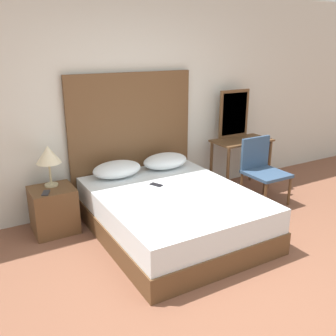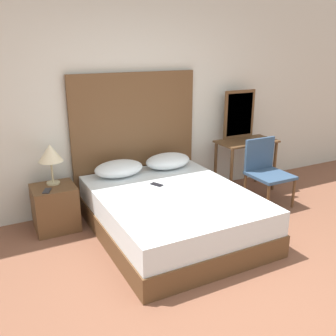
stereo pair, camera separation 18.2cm
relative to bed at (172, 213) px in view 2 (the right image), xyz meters
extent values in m
plane|color=brown|center=(-0.07, -1.28, -0.25)|extent=(16.00, 16.00, 0.00)
cube|color=silver|center=(-0.07, 1.10, 1.10)|extent=(10.00, 0.06, 2.70)
cube|color=brown|center=(0.00, 0.00, -0.13)|extent=(1.60, 2.00, 0.24)
cube|color=silver|center=(0.00, 0.00, 0.12)|extent=(1.57, 1.96, 0.26)
cube|color=brown|center=(0.00, 1.02, 0.61)|extent=(1.68, 0.05, 1.73)
ellipsoid|color=silver|center=(-0.34, 0.76, 0.35)|extent=(0.61, 0.39, 0.20)
ellipsoid|color=silver|center=(0.34, 0.76, 0.35)|extent=(0.61, 0.39, 0.20)
cube|color=black|center=(-0.06, 0.28, 0.26)|extent=(0.13, 0.17, 0.01)
cube|color=brown|center=(-1.14, 0.72, 0.01)|extent=(0.48, 0.44, 0.52)
cylinder|color=tan|center=(-1.12, 0.81, 0.28)|extent=(0.15, 0.15, 0.02)
cylinder|color=tan|center=(-1.12, 0.81, 0.42)|extent=(0.02, 0.02, 0.25)
cone|color=beige|center=(-1.12, 0.81, 0.65)|extent=(0.28, 0.28, 0.20)
cube|color=#232328|center=(-1.23, 0.61, 0.28)|extent=(0.12, 0.17, 0.01)
cube|color=brown|center=(1.57, 0.69, 0.49)|extent=(0.85, 0.46, 0.02)
cylinder|color=brown|center=(1.18, 0.50, 0.11)|extent=(0.04, 0.04, 0.72)
cylinder|color=brown|center=(1.95, 0.50, 0.11)|extent=(0.04, 0.04, 0.72)
cylinder|color=brown|center=(1.18, 0.88, 0.11)|extent=(0.04, 0.04, 0.72)
cylinder|color=brown|center=(1.95, 0.88, 0.11)|extent=(0.04, 0.04, 0.72)
cube|color=brown|center=(1.57, 0.90, 0.84)|extent=(0.51, 0.03, 0.69)
cube|color=#B2BCC6|center=(1.57, 0.89, 0.84)|extent=(0.43, 0.01, 0.60)
cube|color=#334C6B|center=(1.53, 0.12, 0.16)|extent=(0.49, 0.52, 0.04)
cube|color=#334C6B|center=(1.53, 0.36, 0.40)|extent=(0.47, 0.04, 0.43)
cylinder|color=brown|center=(1.31, -0.11, -0.05)|extent=(0.04, 0.04, 0.39)
cylinder|color=brown|center=(1.74, -0.11, -0.05)|extent=(0.04, 0.04, 0.39)
cylinder|color=brown|center=(1.31, 0.35, -0.05)|extent=(0.04, 0.04, 0.39)
cylinder|color=brown|center=(1.74, 0.35, -0.05)|extent=(0.04, 0.04, 0.39)
camera|label=1|loc=(-1.96, -3.29, 1.81)|focal=40.00mm
camera|label=2|loc=(-1.80, -3.38, 1.81)|focal=40.00mm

